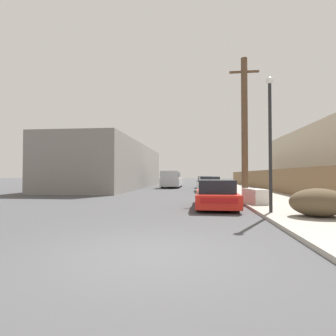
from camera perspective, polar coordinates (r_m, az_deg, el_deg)
ground_plane at (r=5.07m, az=-4.67°, el=-18.53°), size 220.00×220.00×0.00m
sidewalk_curb at (r=28.64m, az=14.95°, el=-4.28°), size 4.20×63.00×0.12m
discarded_fridge at (r=13.31m, az=18.39°, el=-5.81°), size 1.01×1.72×0.71m
parked_sports_car_red at (r=12.17m, az=10.37°, el=-5.77°), size 1.87×4.54×1.26m
car_parked_mid at (r=22.95m, az=8.81°, el=-3.60°), size 2.05×4.76×1.33m
car_parked_far at (r=30.09m, az=8.08°, el=-3.11°), size 1.95×4.51×1.32m
pickup_truck at (r=29.94m, az=0.75°, el=-2.50°), size 2.18×5.53×1.91m
utility_pole at (r=17.11m, az=16.32°, el=8.77°), size 1.80×0.39×8.65m
street_lamp at (r=10.39m, az=21.34°, el=6.95°), size 0.26×0.26×4.98m
brush_pile at (r=9.94m, az=29.93°, el=-6.51°), size 1.82×1.36×0.92m
wooden_fence at (r=26.63m, az=19.89°, el=-2.39°), size 0.08×39.03×1.80m
building_left_block at (r=30.96m, az=-11.40°, el=0.30°), size 7.00×22.71×4.86m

